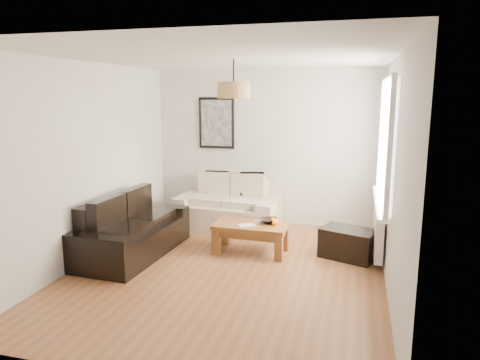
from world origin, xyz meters
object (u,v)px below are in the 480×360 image
(loveseat_cream, at_px, (228,203))
(ottoman, at_px, (348,243))
(coffee_table, at_px, (251,238))
(sofa_leather, at_px, (133,227))

(loveseat_cream, distance_m, ottoman, 2.18)
(loveseat_cream, height_order, ottoman, loveseat_cream)
(loveseat_cream, distance_m, coffee_table, 1.26)
(sofa_leather, relative_size, coffee_table, 1.78)
(loveseat_cream, relative_size, sofa_leather, 0.92)
(loveseat_cream, bearing_deg, sofa_leather, -117.42)
(sofa_leather, xyz_separation_m, ottoman, (2.88, 0.63, -0.19))
(coffee_table, bearing_deg, loveseat_cream, 121.05)
(sofa_leather, bearing_deg, coffee_table, -69.51)
(loveseat_cream, height_order, coffee_table, loveseat_cream)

